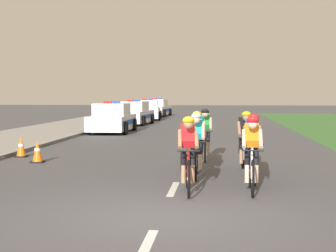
{
  "coord_description": "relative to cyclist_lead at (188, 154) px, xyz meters",
  "views": [
    {
      "loc": [
        0.91,
        -7.96,
        1.95
      ],
      "look_at": [
        -0.42,
        5.52,
        1.1
      ],
      "focal_mm": 54.64,
      "sensor_mm": 36.0,
      "label": 1
    }
  ],
  "objects": [
    {
      "name": "cyclist_sixth",
      "position": [
        1.26,
        2.97,
        0.0
      ],
      "size": [
        0.43,
        1.72,
        1.56
      ],
      "color": "black",
      "rests_on": "ground"
    },
    {
      "name": "traffic_cone_mid",
      "position": [
        -4.53,
        4.07,
        -0.48
      ],
      "size": [
        0.36,
        0.36,
        0.64
      ],
      "color": "black",
      "rests_on": "ground"
    },
    {
      "name": "cyclist_fourth",
      "position": [
        1.33,
        1.37,
        0.0
      ],
      "size": [
        0.42,
        1.72,
        1.56
      ],
      "color": "black",
      "rests_on": "ground"
    },
    {
      "name": "lane_markings_centre",
      "position": [
        -0.32,
        8.42,
        -0.78
      ],
      "size": [
        0.14,
        25.6,
        0.01
      ],
      "color": "white",
      "rests_on": "ground"
    },
    {
      "name": "cyclist_fifth",
      "position": [
        0.07,
        2.97,
        0.0
      ],
      "size": [
        0.42,
        1.72,
        1.56
      ],
      "color": "black",
      "rests_on": "ground"
    },
    {
      "name": "kerb_edge",
      "position": [
        -5.88,
        12.03,
        -0.72
      ],
      "size": [
        0.16,
        60.0,
        0.13
      ],
      "primitive_type": "cube",
      "color": "#9E9E99",
      "rests_on": "ground"
    },
    {
      "name": "cyclist_seventh",
      "position": [
        0.21,
        5.02,
        0.0
      ],
      "size": [
        0.42,
        1.72,
        1.56
      ],
      "color": "black",
      "rests_on": "ground"
    },
    {
      "name": "police_car_nearest",
      "position": [
        -4.74,
        15.43,
        -0.11
      ],
      "size": [
        2.02,
        4.41,
        1.59
      ],
      "color": "white",
      "rests_on": "ground"
    },
    {
      "name": "police_car_second",
      "position": [
        -4.75,
        22.11,
        -0.11
      ],
      "size": [
        2.23,
        4.51,
        1.59
      ],
      "color": "silver",
      "rests_on": "ground"
    },
    {
      "name": "ground_plane",
      "position": [
        -0.32,
        -1.97,
        -0.79
      ],
      "size": [
        160.0,
        160.0,
        0.0
      ],
      "primitive_type": "plane",
      "color": "#4C4C51"
    },
    {
      "name": "traffic_cone_near",
      "position": [
        -5.49,
        5.27,
        -0.48
      ],
      "size": [
        0.36,
        0.36,
        0.64
      ],
      "color": "black",
      "rests_on": "ground"
    },
    {
      "name": "cyclist_lead",
      "position": [
        0.0,
        0.0,
        0.0
      ],
      "size": [
        0.44,
        1.72,
        1.56
      ],
      "color": "black",
      "rests_on": "ground"
    },
    {
      "name": "cyclist_third",
      "position": [
        0.08,
        1.85,
        0.0
      ],
      "size": [
        0.42,
        1.72,
        1.56
      ],
      "color": "black",
      "rests_on": "ground"
    },
    {
      "name": "police_car_third",
      "position": [
        -4.74,
        28.51,
        -0.11
      ],
      "size": [
        2.26,
        4.52,
        1.59
      ],
      "color": "silver",
      "rests_on": "ground"
    },
    {
      "name": "cyclist_second",
      "position": [
        1.25,
        0.17,
        0.0
      ],
      "size": [
        0.42,
        1.72,
        1.56
      ],
      "color": "black",
      "rests_on": "ground"
    },
    {
      "name": "sidewalk_slab",
      "position": [
        -7.99,
        12.03,
        -0.73
      ],
      "size": [
        4.39,
        60.0,
        0.12
      ],
      "primitive_type": "cube",
      "color": "gray",
      "rests_on": "ground"
    },
    {
      "name": "police_car_furthest",
      "position": [
        -4.75,
        34.47,
        -0.11
      ],
      "size": [
        2.29,
        4.54,
        1.59
      ],
      "color": "white",
      "rests_on": "ground"
    }
  ]
}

